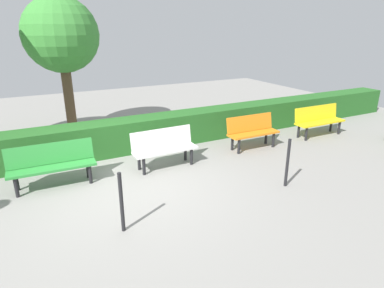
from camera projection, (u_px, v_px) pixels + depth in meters
ground_plane at (128, 187)px, 6.57m from camera, size 22.10×22.10×0.00m
bench_yellow at (318, 119)px, 9.55m from camera, size 1.62×0.47×0.86m
bench_orange at (252, 130)px, 8.55m from camera, size 1.41×0.48×0.86m
bench_white at (164, 146)px, 7.40m from camera, size 1.48×0.49×0.86m
bench_green at (52, 163)px, 6.48m from camera, size 1.66×0.51×0.86m
hedge_row at (146, 133)px, 8.58m from camera, size 18.10×0.73×0.82m
tree_near at (61, 36)px, 8.89m from camera, size 2.04×2.04×3.85m
railing_post_mid at (287, 163)px, 6.44m from camera, size 0.06×0.06×1.00m
railing_post_far at (121, 202)px, 4.99m from camera, size 0.06×0.06×1.00m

